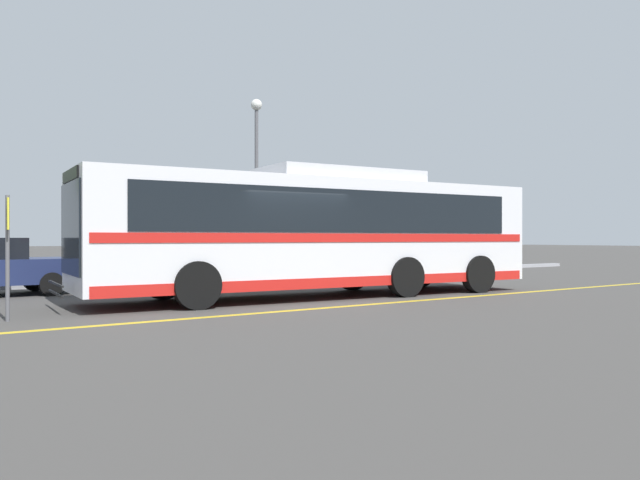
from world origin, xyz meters
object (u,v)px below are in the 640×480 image
object	(u,v)px
transit_bus	(320,231)
parked_car_2	(201,261)
bus_stop_sign	(7,241)
street_lamp	(256,158)

from	to	relation	value
transit_bus	parked_car_2	distance (m)	4.85
bus_stop_sign	street_lamp	bearing A→B (deg)	-43.70
transit_bus	parked_car_2	xyz separation A→B (m)	(-1.17, 4.62, -0.88)
transit_bus	street_lamp	distance (m)	9.15
transit_bus	bus_stop_sign	xyz separation A→B (m)	(-7.22, -0.72, -0.25)
parked_car_2	street_lamp	xyz separation A→B (m)	(3.89, 3.62, 3.77)
transit_bus	parked_car_2	size ratio (longest dim) A/B	2.93
transit_bus	bus_stop_sign	bearing A→B (deg)	99.96
parked_car_2	bus_stop_sign	bearing A→B (deg)	130.05
transit_bus	street_lamp	size ratio (longest dim) A/B	1.79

